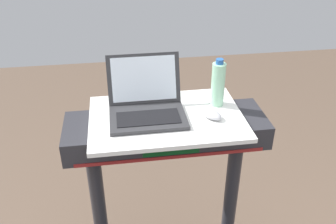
{
  "coord_description": "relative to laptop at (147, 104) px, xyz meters",
  "views": [
    {
      "loc": [
        -0.2,
        -0.68,
        1.93
      ],
      "look_at": [
        0.0,
        0.65,
        1.14
      ],
      "focal_mm": 39.66,
      "sensor_mm": 36.0,
      "label": 1
    }
  ],
  "objects": [
    {
      "name": "water_bottle",
      "position": [
        0.33,
        0.04,
        0.06
      ],
      "size": [
        0.06,
        0.06,
        0.23
      ],
      "color": "#9EDBB2",
      "rests_on": "desk_board"
    },
    {
      "name": "laptop",
      "position": [
        0.0,
        0.0,
        0.0
      ],
      "size": [
        0.33,
        0.31,
        0.23
      ],
      "rotation": [
        0.0,
        0.0,
        -0.03
      ],
      "color": "#2D2D30",
      "rests_on": "desk_board"
    },
    {
      "name": "computer_mouse",
      "position": [
        0.28,
        -0.08,
        -0.03
      ],
      "size": [
        0.11,
        0.12,
        0.03
      ],
      "primitive_type": "ellipsoid",
      "rotation": [
        0.0,
        0.0,
        0.58
      ],
      "color": "#B2B2B7",
      "rests_on": "desk_board"
    },
    {
      "name": "desk_board",
      "position": [
        0.08,
        -0.03,
        -0.06
      ],
      "size": [
        0.67,
        0.46,
        0.02
      ],
      "primitive_type": "cube",
      "color": "white",
      "rests_on": "treadmill_base"
    }
  ]
}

